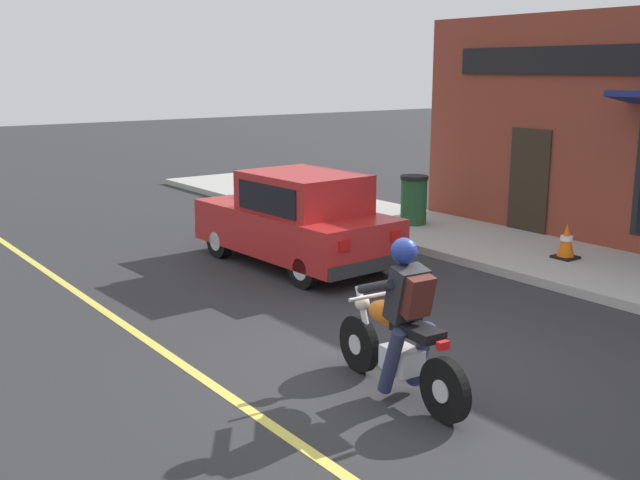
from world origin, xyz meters
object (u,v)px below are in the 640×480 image
at_px(trash_bin, 414,200).
at_px(car_hatchback, 297,220).
at_px(motorcycle_with_rider, 401,331).
at_px(traffic_cone, 566,241).

bearing_deg(trash_bin, car_hatchback, -166.11).
xyz_separation_m(car_hatchback, trash_bin, (3.47, 0.86, -0.13)).
bearing_deg(motorcycle_with_rider, trash_bin, 45.51).
xyz_separation_m(motorcycle_with_rider, car_hatchback, (2.09, 4.80, 0.09)).
height_order(motorcycle_with_rider, car_hatchback, motorcycle_with_rider).
xyz_separation_m(car_hatchback, traffic_cone, (3.52, -2.72, -0.33)).
height_order(motorcycle_with_rider, traffic_cone, motorcycle_with_rider).
height_order(car_hatchback, trash_bin, car_hatchback).
distance_m(motorcycle_with_rider, traffic_cone, 5.99).
bearing_deg(traffic_cone, car_hatchback, 142.29).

